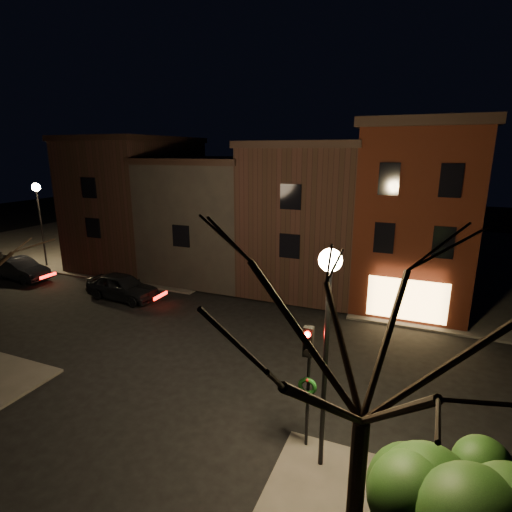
{
  "coord_description": "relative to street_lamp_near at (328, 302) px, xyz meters",
  "views": [
    {
      "loc": [
        8.18,
        -15.72,
        8.99
      ],
      "look_at": [
        -0.17,
        4.49,
        3.2
      ],
      "focal_mm": 28.0,
      "sensor_mm": 36.0,
      "label": 1
    }
  ],
  "objects": [
    {
      "name": "sidewalk_far_left",
      "position": [
        -26.2,
        26.0,
        -5.12
      ],
      "size": [
        30.0,
        30.0,
        0.12
      ],
      "primitive_type": "cube",
      "color": "#2D2B28",
      "rests_on": "ground"
    },
    {
      "name": "traffic_signal",
      "position": [
        -0.6,
        0.49,
        -2.37
      ],
      "size": [
        0.58,
        0.38,
        4.05
      ],
      "color": "black",
      "rests_on": "sidewalk_near_right"
    },
    {
      "name": "ground",
      "position": [
        -6.2,
        6.0,
        -5.18
      ],
      "size": [
        120.0,
        120.0,
        0.0
      ],
      "primitive_type": "plane",
      "color": "black",
      "rests_on": "ground"
    },
    {
      "name": "row_building_a",
      "position": [
        -4.7,
        16.5,
        -0.34
      ],
      "size": [
        7.3,
        10.3,
        9.4
      ],
      "color": "black",
      "rests_on": "ground"
    },
    {
      "name": "street_lamp_near",
      "position": [
        0.0,
        0.0,
        0.0
      ],
      "size": [
        0.6,
        0.6,
        6.48
      ],
      "color": "black",
      "rests_on": "sidewalk_near_right"
    },
    {
      "name": "corner_building",
      "position": [
        1.8,
        15.47,
        0.22
      ],
      "size": [
        6.5,
        8.5,
        10.5
      ],
      "color": "#41150B",
      "rests_on": "ground"
    },
    {
      "name": "bare_tree_right",
      "position": [
        1.3,
        -2.5,
        0.97
      ],
      "size": [
        6.4,
        6.4,
        8.5
      ],
      "color": "black",
      "rests_on": "sidewalk_near_right"
    },
    {
      "name": "parked_car_b",
      "position": [
        -24.12,
        9.12,
        -4.41
      ],
      "size": [
        4.79,
        1.95,
        1.55
      ],
      "primitive_type": "imported",
      "rotation": [
        0.0,
        0.0,
        1.5
      ],
      "color": "black",
      "rests_on": "ground"
    },
    {
      "name": "evergreen_bush",
      "position": [
        3.3,
        -2.0,
        -3.45
      ],
      "size": [
        3.13,
        3.13,
        3.22
      ],
      "primitive_type": "ellipsoid",
      "color": "black",
      "rests_on": "sidewalk_near_right"
    },
    {
      "name": "street_lamp_far",
      "position": [
        -25.2,
        12.2,
        0.0
      ],
      "size": [
        0.6,
        0.6,
        6.48
      ],
      "color": "black",
      "rests_on": "sidewalk_far_left"
    },
    {
      "name": "parked_car_a",
      "position": [
        -14.7,
        8.81,
        -4.37
      ],
      "size": [
        4.86,
        2.18,
        1.62
      ],
      "primitive_type": "imported",
      "rotation": [
        0.0,
        0.0,
        1.51
      ],
      "color": "black",
      "rests_on": "ground"
    },
    {
      "name": "row_building_c",
      "position": [
        -19.2,
        16.5,
        -0.09
      ],
      "size": [
        7.3,
        10.3,
        9.9
      ],
      "color": "black",
      "rests_on": "ground"
    },
    {
      "name": "row_building_b",
      "position": [
        -11.95,
        16.5,
        -0.85
      ],
      "size": [
        7.8,
        10.3,
        8.4
      ],
      "color": "black",
      "rests_on": "ground"
    }
  ]
}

